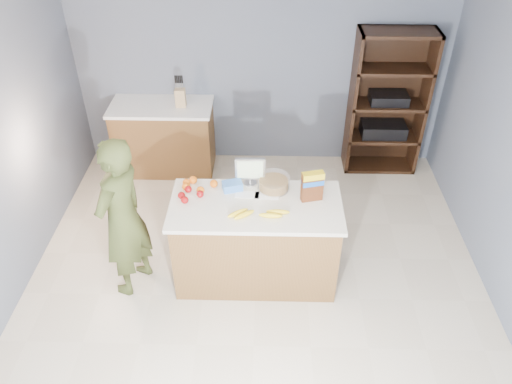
{
  "coord_description": "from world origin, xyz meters",
  "views": [
    {
      "loc": [
        0.09,
        -3.21,
        3.69
      ],
      "look_at": [
        0.0,
        0.35,
        1.0
      ],
      "focal_mm": 35.0,
      "sensor_mm": 36.0,
      "label": 1
    }
  ],
  "objects_px": {
    "shelving_unit": "(386,105)",
    "tv": "(250,170)",
    "person": "(123,219)",
    "counter_peninsula": "(256,244)",
    "cereal_box": "(312,184)"
  },
  "relations": [
    {
      "from": "person",
      "to": "tv",
      "type": "bearing_deg",
      "value": 133.95
    },
    {
      "from": "tv",
      "to": "cereal_box",
      "type": "xyz_separation_m",
      "value": [
        0.56,
        -0.23,
        0.01
      ]
    },
    {
      "from": "counter_peninsula",
      "to": "person",
      "type": "xyz_separation_m",
      "value": [
        -1.19,
        -0.14,
        0.4
      ]
    },
    {
      "from": "counter_peninsula",
      "to": "person",
      "type": "relative_size",
      "value": 0.96
    },
    {
      "from": "counter_peninsula",
      "to": "shelving_unit",
      "type": "distance_m",
      "value": 2.61
    },
    {
      "from": "shelving_unit",
      "to": "tv",
      "type": "bearing_deg",
      "value": -132.87
    },
    {
      "from": "counter_peninsula",
      "to": "shelving_unit",
      "type": "height_order",
      "value": "shelving_unit"
    },
    {
      "from": "person",
      "to": "cereal_box",
      "type": "xyz_separation_m",
      "value": [
        1.69,
        0.22,
        0.26
      ]
    },
    {
      "from": "person",
      "to": "cereal_box",
      "type": "relative_size",
      "value": 5.56
    },
    {
      "from": "shelving_unit",
      "to": "tv",
      "type": "xyz_separation_m",
      "value": [
        -1.61,
        -1.73,
        0.19
      ]
    },
    {
      "from": "shelving_unit",
      "to": "person",
      "type": "relative_size",
      "value": 1.1
    },
    {
      "from": "shelving_unit",
      "to": "tv",
      "type": "relative_size",
      "value": 6.38
    },
    {
      "from": "counter_peninsula",
      "to": "shelving_unit",
      "type": "bearing_deg",
      "value": 52.89
    },
    {
      "from": "person",
      "to": "shelving_unit",
      "type": "bearing_deg",
      "value": 150.79
    },
    {
      "from": "person",
      "to": "tv",
      "type": "relative_size",
      "value": 5.78
    }
  ]
}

